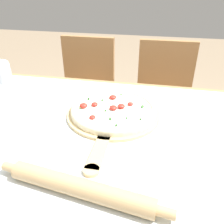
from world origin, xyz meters
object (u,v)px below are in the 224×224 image
object	(u,v)px
pizza	(113,109)
chair_left	(86,91)
chair_right	(163,97)
flour_cup	(2,71)
rolling_pin	(81,188)
pizza_peel	(113,116)

from	to	relation	value
pizza	chair_left	xyz separation A→B (m)	(-0.34, 0.70, -0.27)
chair_right	flour_cup	xyz separation A→B (m)	(-0.85, -0.48, 0.31)
rolling_pin	flour_cup	xyz separation A→B (m)	(-0.63, 0.63, 0.04)
rolling_pin	chair_right	xyz separation A→B (m)	(0.22, 1.12, -0.27)
flour_cup	chair_right	bearing A→B (deg)	29.56
flour_cup	pizza	bearing A→B (deg)	-19.01
pizza_peel	chair_right	size ratio (longest dim) A/B	0.62
pizza_peel	rolling_pin	size ratio (longest dim) A/B	1.14
pizza	chair_left	size ratio (longest dim) A/B	0.39
pizza_peel	chair_right	distance (m)	0.79
chair_left	flour_cup	bearing A→B (deg)	-121.58
rolling_pin	chair_left	size ratio (longest dim) A/B	0.55
pizza	chair_right	distance (m)	0.78
chair_right	flour_cup	distance (m)	1.02
flour_cup	pizza_peel	bearing A→B (deg)	-20.43
pizza	rolling_pin	size ratio (longest dim) A/B	0.72
pizza_peel	rolling_pin	distance (m)	0.40
pizza_peel	pizza	xyz separation A→B (m)	(-0.00, 0.02, 0.02)
pizza	chair_right	bearing A→B (deg)	72.80
rolling_pin	chair_right	world-z (taller)	chair_right
pizza_peel	rolling_pin	world-z (taller)	rolling_pin
rolling_pin	chair_left	distance (m)	1.20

